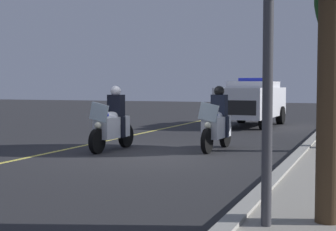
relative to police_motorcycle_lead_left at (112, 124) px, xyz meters
name	(u,v)px	position (x,y,z in m)	size (l,w,h in m)	color
ground_plane	(147,155)	(0.45, 1.19, -0.70)	(80.00, 80.00, 0.00)	#28282B
curb_strip	(295,159)	(0.45, 4.81, -0.62)	(48.00, 0.24, 0.15)	#9E9B93
lane_stripe_center	(63,150)	(0.45, -1.26, -0.70)	(48.00, 0.12, 0.01)	#E0D14C
police_motorcycle_lead_left	(112,124)	(0.00, 0.00, 0.00)	(2.14, 0.60, 1.72)	black
police_motorcycle_lead_right	(217,124)	(-1.05, 2.57, 0.00)	(2.14, 0.60, 1.72)	black
police_suv	(252,101)	(-9.44, 1.75, 0.37)	(4.99, 2.27, 2.05)	silver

